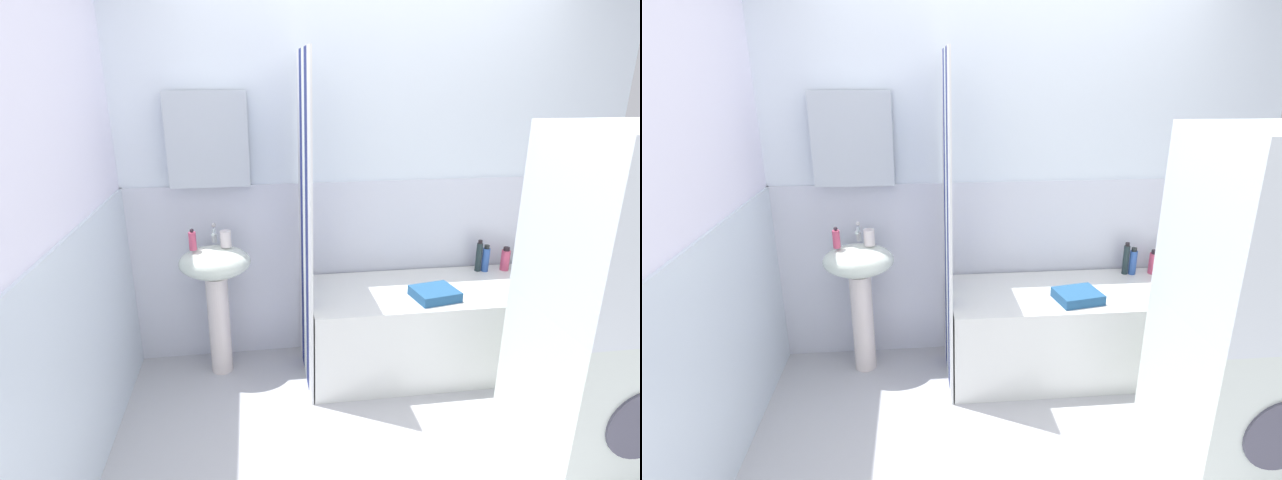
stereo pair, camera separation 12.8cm
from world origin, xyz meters
The scene contains 15 objects.
ground_plane centered at (0.00, 0.00, -0.02)m, with size 4.80×5.60×0.04m, color #B5B6BB.
wall_back_tiled centered at (-0.06, 1.26, 1.14)m, with size 3.60×0.18×2.40m.
wall_left_tiled centered at (-1.57, 0.34, 1.12)m, with size 0.07×1.81×2.40m.
sink centered at (-0.99, 1.03, 0.63)m, with size 0.44×0.34×0.87m.
faucet centered at (-0.99, 1.11, 0.93)m, with size 0.03×0.12×0.12m.
soap_dispenser centered at (-1.11, 1.00, 0.92)m, with size 0.04×0.04×0.13m.
toothbrush_cup centered at (-0.91, 1.03, 0.92)m, with size 0.07×0.07×0.10m, color white.
bathtub centered at (0.38, 0.90, 0.28)m, with size 1.61×0.64×0.57m, color silver.
shower_curtain centered at (-0.44, 0.90, 1.00)m, with size 0.01×0.64×2.00m.
lotion_bottle centered at (1.09, 1.13, 0.64)m, with size 0.04×0.04×0.16m.
body_wash_bottle centered at (0.99, 1.12, 0.64)m, with size 0.06×0.06×0.17m.
conditioner_bottle centered at (0.84, 1.12, 0.65)m, with size 0.05×0.05×0.19m.
shampoo_bottle centered at (0.79, 1.13, 0.67)m, with size 0.04×0.04×0.23m.
towel_folded centered at (0.34, 0.75, 0.60)m, with size 0.26×0.22×0.06m, color #24527F.
washer_dryer_stack centered at (0.85, -0.02, 0.84)m, with size 0.62×0.65×1.67m.
Camera 2 is at (-0.61, -1.84, 1.87)m, focal length 27.30 mm.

